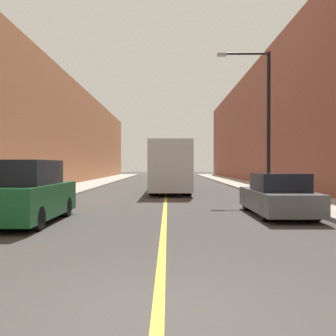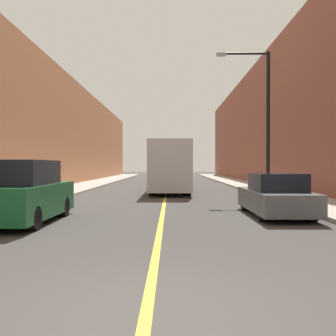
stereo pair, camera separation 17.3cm
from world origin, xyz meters
name	(u,v)px [view 2 (the right image)]	position (x,y,z in m)	size (l,w,h in m)	color
ground_plane	(146,316)	(0.00, 0.00, 0.00)	(200.00, 200.00, 0.00)	#3F3D3A
sidewalk_left	(90,184)	(-6.81, 30.00, 0.07)	(3.04, 72.00, 0.15)	#B2AA9E
sidewalk_right	(244,185)	(6.81, 30.00, 0.07)	(3.04, 72.00, 0.15)	#B2AA9E
building_row_left	(50,132)	(-10.33, 30.00, 4.76)	(4.00, 72.00, 9.52)	#B2724C
building_row_right	(284,120)	(10.33, 30.00, 5.73)	(4.00, 72.00, 11.47)	brown
road_center_line	(167,185)	(0.00, 30.00, 0.00)	(0.16, 72.00, 0.01)	gold
bus	(170,166)	(0.26, 21.86, 1.73)	(2.50, 10.70, 3.24)	silver
parked_suv_left	(24,194)	(-4.26, 7.49, 0.90)	(1.86, 4.86, 1.95)	#145128
car_right_near	(276,197)	(4.02, 9.23, 0.68)	(1.84, 4.69, 1.51)	#51565B
street_lamp_right	(263,113)	(5.33, 16.69, 4.62)	(2.91, 0.24, 7.80)	black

